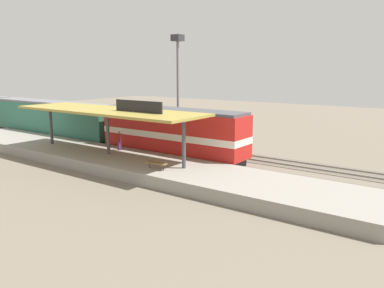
{
  "coord_description": "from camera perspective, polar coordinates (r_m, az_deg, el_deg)",
  "views": [
    {
      "loc": [
        -26.18,
        -24.39,
        7.91
      ],
      "look_at": [
        -1.38,
        -6.39,
        2.0
      ],
      "focal_mm": 35.94,
      "sensor_mm": 36.0,
      "label": 1
    }
  ],
  "objects": [
    {
      "name": "ground_plane",
      "position": [
        38.1,
        -4.8,
        -1.1
      ],
      "size": [
        120.0,
        120.0,
        0.0
      ],
      "primitive_type": "plane",
      "color": "#706656"
    },
    {
      "name": "locomotive",
      "position": [
        34.13,
        -2.99,
        1.63
      ],
      "size": [
        2.93,
        14.43,
        4.44
      ],
      "color": "#28282D",
      "rests_on": "track_near"
    },
    {
      "name": "person_waiting",
      "position": [
        34.64,
        -10.73,
        0.66
      ],
      "size": [
        0.34,
        0.34,
        1.71
      ],
      "color": "#663375",
      "rests_on": "platform"
    },
    {
      "name": "passenger_carriage_front",
      "position": [
        47.47,
        -20.18,
        3.48
      ],
      "size": [
        2.9,
        20.0,
        4.24
      ],
      "color": "#28282D",
      "rests_on": "track_near"
    },
    {
      "name": "track_far",
      "position": [
        40.05,
        -2.38,
        -0.44
      ],
      "size": [
        3.2,
        110.0,
        0.16
      ],
      "color": "#5F5649",
      "rests_on": "ground"
    },
    {
      "name": "platform_bench",
      "position": [
        27.69,
        -5.29,
        -2.85
      ],
      "size": [
        0.44,
        1.7,
        0.5
      ],
      "color": "#333338",
      "rests_on": "platform"
    },
    {
      "name": "station_canopy",
      "position": [
        32.67,
        -12.4,
        4.73
      ],
      "size": [
        5.2,
        18.0,
        4.7
      ],
      "color": "#47474C",
      "rests_on": "platform"
    },
    {
      "name": "light_mast",
      "position": [
        43.16,
        -2.13,
        11.56
      ],
      "size": [
        1.1,
        1.1,
        11.7
      ],
      "color": "slate",
      "rests_on": "ground"
    },
    {
      "name": "track_near",
      "position": [
        36.64,
        -6.84,
        -1.58
      ],
      "size": [
        3.2,
        110.0,
        0.16
      ],
      "color": "#5F5649",
      "rests_on": "ground"
    },
    {
      "name": "platform",
      "position": [
        33.41,
        -12.22,
        -2.24
      ],
      "size": [
        6.0,
        44.0,
        0.9
      ],
      "primitive_type": "cube",
      "color": "gray",
      "rests_on": "ground"
    },
    {
      "name": "freight_car",
      "position": [
        40.99,
        -4.61,
        2.55
      ],
      "size": [
        2.8,
        12.0,
        3.54
      ],
      "color": "#28282D",
      "rests_on": "track_far"
    }
  ]
}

